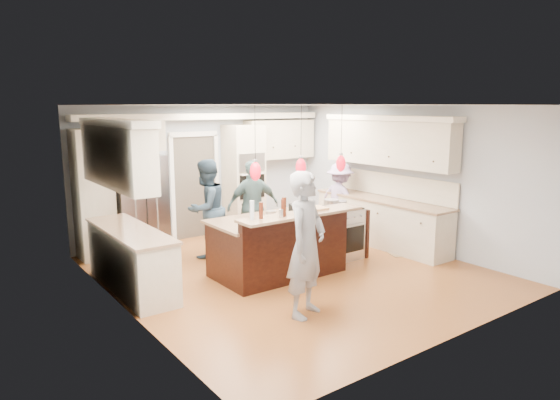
% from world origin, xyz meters
% --- Properties ---
extents(ground_plane, '(6.00, 6.00, 0.00)m').
position_xyz_m(ground_plane, '(0.00, 0.00, 0.00)').
color(ground_plane, '#B06A30').
rests_on(ground_plane, ground).
extents(room_shell, '(5.54, 6.04, 2.72)m').
position_xyz_m(room_shell, '(0.00, 0.00, 1.82)').
color(room_shell, '#B2BCC6').
rests_on(room_shell, ground).
extents(refrigerator, '(0.90, 0.70, 1.80)m').
position_xyz_m(refrigerator, '(-1.55, 2.64, 0.90)').
color(refrigerator, '#B7B7BC').
rests_on(refrigerator, ground).
extents(oven_column, '(0.72, 0.69, 2.30)m').
position_xyz_m(oven_column, '(0.75, 2.67, 1.15)').
color(oven_column, beige).
rests_on(oven_column, ground).
extents(back_upper_cabinets, '(5.30, 0.61, 2.54)m').
position_xyz_m(back_upper_cabinets, '(-0.75, 2.76, 1.67)').
color(back_upper_cabinets, beige).
rests_on(back_upper_cabinets, ground).
extents(right_counter_run, '(0.64, 3.10, 2.51)m').
position_xyz_m(right_counter_run, '(2.44, 0.30, 1.06)').
color(right_counter_run, beige).
rests_on(right_counter_run, ground).
extents(left_cabinets, '(0.64, 2.30, 2.51)m').
position_xyz_m(left_cabinets, '(-2.44, 0.80, 1.06)').
color(left_cabinets, beige).
rests_on(left_cabinets, ground).
extents(kitchen_island, '(2.10, 1.46, 1.12)m').
position_xyz_m(kitchen_island, '(-0.25, 0.07, 0.48)').
color(kitchen_island, black).
rests_on(kitchen_island, ground).
extents(island_range, '(0.82, 0.71, 0.92)m').
position_xyz_m(island_range, '(1.16, 0.15, 0.46)').
color(island_range, '#B7B7BC').
rests_on(island_range, ground).
extents(pendant_lights, '(1.75, 0.15, 1.03)m').
position_xyz_m(pendant_lights, '(-0.25, -0.51, 1.80)').
color(pendant_lights, black).
rests_on(pendant_lights, ground).
extents(person_bar_end, '(0.81, 0.70, 1.89)m').
position_xyz_m(person_bar_end, '(-0.90, -1.45, 0.95)').
color(person_bar_end, gray).
rests_on(person_bar_end, ground).
extents(person_far_left, '(1.05, 0.94, 1.76)m').
position_xyz_m(person_far_left, '(-0.72, 1.60, 0.88)').
color(person_far_left, '#273B4D').
rests_on(person_far_left, ground).
extents(person_far_right, '(1.06, 0.64, 1.70)m').
position_xyz_m(person_far_right, '(0.18, 1.45, 0.85)').
color(person_far_right, '#4C6A6B').
rests_on(person_far_right, ground).
extents(person_range_side, '(0.70, 1.06, 1.53)m').
position_xyz_m(person_range_side, '(2.25, 1.30, 0.77)').
color(person_range_side, '#9B86B4').
rests_on(person_range_side, ground).
extents(floor_rug, '(0.88, 1.03, 0.01)m').
position_xyz_m(floor_rug, '(2.40, -0.19, 0.01)').
color(floor_rug, '#8F6F4E').
rests_on(floor_rug, ground).
extents(water_bottle, '(0.06, 0.06, 0.27)m').
position_xyz_m(water_bottle, '(-1.10, -0.48, 1.25)').
color(water_bottle, silver).
rests_on(water_bottle, kitchen_island).
extents(beer_bottle_a, '(0.07, 0.07, 0.24)m').
position_xyz_m(beer_bottle_a, '(-0.96, -0.50, 1.24)').
color(beer_bottle_a, '#471A0C').
rests_on(beer_bottle_a, kitchen_island).
extents(beer_bottle_b, '(0.07, 0.07, 0.25)m').
position_xyz_m(beer_bottle_b, '(-0.62, -0.58, 1.25)').
color(beer_bottle_b, '#471A0C').
rests_on(beer_bottle_b, kitchen_island).
extents(beer_bottle_c, '(0.07, 0.07, 0.27)m').
position_xyz_m(beer_bottle_c, '(-0.58, -0.54, 1.26)').
color(beer_bottle_c, '#471A0C').
rests_on(beer_bottle_c, kitchen_island).
extents(drink_can, '(0.08, 0.08, 0.11)m').
position_xyz_m(drink_can, '(-0.68, -0.60, 1.18)').
color(drink_can, '#B7B7BC').
rests_on(drink_can, kitchen_island).
extents(cutting_board, '(0.42, 0.32, 0.03)m').
position_xyz_m(cutting_board, '(0.04, -0.47, 1.14)').
color(cutting_board, tan).
rests_on(cutting_board, kitchen_island).
extents(pot_large, '(0.26, 0.26, 0.15)m').
position_xyz_m(pot_large, '(1.00, 0.19, 1.00)').
color(pot_large, '#B7B7BC').
rests_on(pot_large, island_range).
extents(pot_small, '(0.23, 0.23, 0.11)m').
position_xyz_m(pot_small, '(1.19, 0.16, 0.98)').
color(pot_small, '#B7B7BC').
rests_on(pot_small, island_range).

